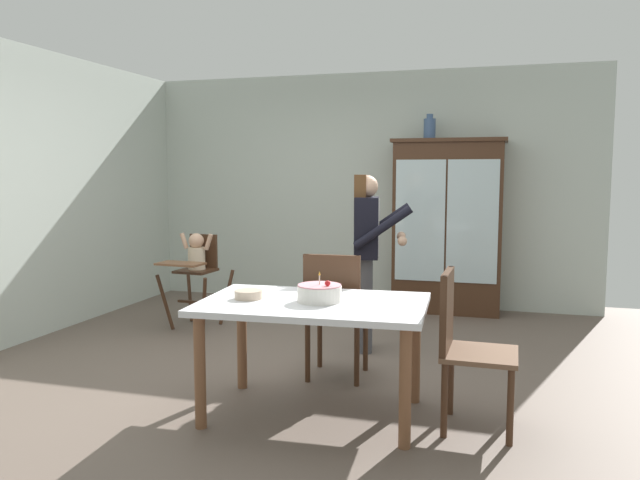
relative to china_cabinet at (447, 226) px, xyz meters
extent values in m
plane|color=#66564C|center=(-0.99, -2.37, -0.96)|extent=(6.24, 6.24, 0.00)
cube|color=beige|center=(-0.99, 0.26, 0.39)|extent=(5.32, 0.06, 2.70)
cube|color=beige|center=(-3.62, -2.37, 0.39)|extent=(0.06, 5.32, 2.70)
cube|color=#422819|center=(0.00, 0.00, -0.03)|extent=(1.16, 0.42, 1.87)
cube|color=#422819|center=(0.00, 0.00, 0.93)|extent=(1.22, 0.48, 0.04)
cube|color=silver|center=(-0.28, -0.21, 0.07)|extent=(0.53, 0.01, 1.31)
cube|color=silver|center=(0.28, -0.21, 0.07)|extent=(0.53, 0.01, 1.31)
cube|color=#422819|center=(0.00, 0.00, 0.07)|extent=(1.08, 0.36, 0.02)
cylinder|color=#3D567F|center=(-0.22, 0.00, 1.06)|extent=(0.13, 0.13, 0.22)
cylinder|color=#3D567F|center=(-0.22, 0.00, 1.20)|extent=(0.07, 0.07, 0.05)
cylinder|color=#422819|center=(-2.58, -1.62, -0.68)|extent=(0.14, 0.13, 0.56)
cylinder|color=#422819|center=(-2.14, -1.65, -0.68)|extent=(0.13, 0.14, 0.56)
cylinder|color=#422819|center=(-2.55, -1.18, -0.68)|extent=(0.13, 0.14, 0.56)
cylinder|color=#422819|center=(-2.11, -1.21, -0.68)|extent=(0.14, 0.13, 0.56)
cube|color=#422819|center=(-2.34, -1.41, -0.71)|extent=(0.42, 0.07, 0.02)
cube|color=#422819|center=(-2.34, -1.41, -0.39)|extent=(0.36, 0.36, 0.02)
cube|color=#422819|center=(-2.33, -1.26, -0.21)|extent=(0.31, 0.05, 0.34)
cube|color=brown|center=(-2.36, -1.68, -0.28)|extent=(0.46, 0.27, 0.02)
cylinder|color=beige|center=(-2.34, -1.39, -0.27)|extent=(0.17, 0.17, 0.22)
sphere|color=tan|center=(-2.34, -1.39, -0.09)|extent=(0.15, 0.15, 0.15)
cylinder|color=tan|center=(-2.48, -1.38, -0.10)|extent=(0.10, 0.05, 0.17)
cylinder|color=tan|center=(-2.20, -1.40, -0.10)|extent=(0.10, 0.05, 0.17)
cylinder|color=#47474C|center=(-0.52, -1.82, -0.55)|extent=(0.11, 0.11, 0.82)
cylinder|color=#47474C|center=(-0.55, -1.66, -0.55)|extent=(0.11, 0.11, 0.82)
cube|color=black|center=(-0.54, -1.74, 0.12)|extent=(0.26, 0.39, 0.52)
cube|color=white|center=(-0.43, -1.72, 0.12)|extent=(0.02, 0.06, 0.49)
sphere|color=tan|center=(-0.54, -1.74, 0.47)|extent=(0.19, 0.19, 0.19)
cube|color=brown|center=(-0.59, -1.75, 0.35)|extent=(0.13, 0.21, 0.44)
cylinder|color=black|center=(-0.36, -1.91, 0.14)|extent=(0.50, 0.16, 0.37)
sphere|color=tan|center=(-0.20, -1.89, 0.03)|extent=(0.08, 0.08, 0.08)
cylinder|color=black|center=(-0.43, -1.52, 0.14)|extent=(0.50, 0.16, 0.37)
sphere|color=tan|center=(-0.28, -1.49, 0.03)|extent=(0.08, 0.08, 0.08)
cube|color=silver|center=(-0.55, -3.25, -0.24)|extent=(1.47, 0.99, 0.04)
cylinder|color=brown|center=(-1.15, -3.65, -0.61)|extent=(0.07, 0.07, 0.70)
cylinder|color=brown|center=(0.09, -3.58, -0.61)|extent=(0.07, 0.07, 0.70)
cylinder|color=brown|center=(-1.19, -2.92, -0.61)|extent=(0.07, 0.07, 0.70)
cylinder|color=brown|center=(0.04, -2.85, -0.61)|extent=(0.07, 0.07, 0.70)
cylinder|color=white|center=(-0.51, -3.25, -0.17)|extent=(0.28, 0.28, 0.10)
cylinder|color=pink|center=(-0.51, -3.25, -0.12)|extent=(0.27, 0.27, 0.01)
cylinder|color=#F2E5CC|center=(-0.51, -3.25, -0.08)|extent=(0.01, 0.01, 0.06)
cone|color=yellow|center=(-0.51, -3.25, -0.04)|extent=(0.02, 0.02, 0.02)
sphere|color=red|center=(-0.45, -3.29, -0.10)|extent=(0.04, 0.04, 0.04)
cylinder|color=#C6AD93|center=(-0.97, -3.29, -0.19)|extent=(0.18, 0.18, 0.05)
cylinder|color=#422819|center=(-0.42, -2.29, -0.74)|extent=(0.04, 0.04, 0.45)
cylinder|color=#422819|center=(-0.79, -2.30, -0.74)|extent=(0.04, 0.04, 0.45)
cylinder|color=#422819|center=(-0.41, -2.65, -0.74)|extent=(0.04, 0.04, 0.45)
cylinder|color=#422819|center=(-0.77, -2.67, -0.74)|extent=(0.04, 0.04, 0.45)
cube|color=brown|center=(-0.60, -2.48, -0.50)|extent=(0.46, 0.46, 0.03)
cube|color=#422819|center=(-0.59, -2.68, -0.24)|extent=(0.42, 0.06, 0.48)
cylinder|color=#422819|center=(-0.40, -2.67, -0.24)|extent=(0.03, 0.03, 0.48)
cylinder|color=#422819|center=(-0.78, -2.69, -0.24)|extent=(0.03, 0.03, 0.48)
cylinder|color=#422819|center=(0.65, -3.38, -0.74)|extent=(0.04, 0.04, 0.45)
cylinder|color=#422819|center=(0.66, -3.01, -0.74)|extent=(0.04, 0.04, 0.45)
cylinder|color=#422819|center=(0.28, -3.37, -0.74)|extent=(0.04, 0.04, 0.45)
cylinder|color=#422819|center=(0.29, -3.00, -0.74)|extent=(0.04, 0.04, 0.45)
cube|color=brown|center=(0.47, -3.19, -0.50)|extent=(0.45, 0.45, 0.03)
cube|color=#422819|center=(0.27, -3.19, -0.24)|extent=(0.05, 0.42, 0.48)
cylinder|color=#422819|center=(0.27, -3.38, -0.24)|extent=(0.03, 0.03, 0.48)
cylinder|color=#422819|center=(0.28, -3.00, -0.24)|extent=(0.03, 0.03, 0.48)
camera|label=1|loc=(0.58, -6.93, 0.59)|focal=34.84mm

